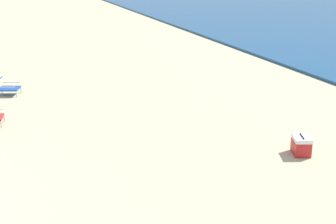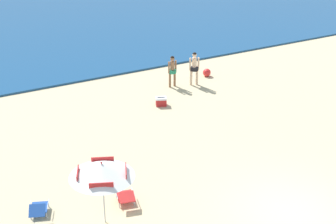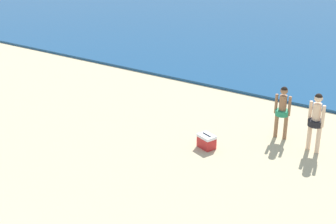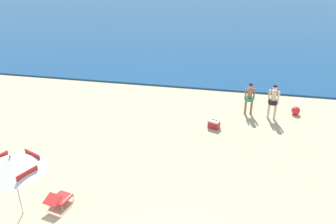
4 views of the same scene
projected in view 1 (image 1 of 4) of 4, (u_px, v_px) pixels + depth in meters
name	position (u px, v px, depth m)	size (l,w,h in m)	color
lounge_chair_beside_umbrella	(4.00, 86.00, 15.11)	(0.82, 1.02, 0.53)	#1E4799
cooler_box	(301.00, 145.00, 10.82)	(0.59, 0.51, 0.43)	red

